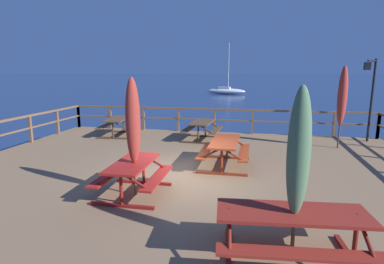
{
  "coord_description": "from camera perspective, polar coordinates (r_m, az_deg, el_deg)",
  "views": [
    {
      "loc": [
        1.78,
        -7.78,
        3.66
      ],
      "look_at": [
        0.0,
        0.91,
        1.89
      ],
      "focal_mm": 29.04,
      "sensor_mm": 36.0,
      "label": 1
    }
  ],
  "objects": [
    {
      "name": "picnic_table_back_right",
      "position": [
        7.12,
        -10.77,
        -7.07
      ],
      "size": [
        1.43,
        1.75,
        0.78
      ],
      "color": "maroon",
      "rests_on": "wooden_deck"
    },
    {
      "name": "lamp_post_hooked",
      "position": [
        13.73,
        29.9,
        7.05
      ],
      "size": [
        0.54,
        0.52,
        3.2
      ],
      "color": "black",
      "rests_on": "wooden_deck"
    },
    {
      "name": "picnic_table_front_right",
      "position": [
        4.94,
        17.83,
        -15.82
      ],
      "size": [
        2.3,
        1.61,
        0.78
      ],
      "color": "maroon",
      "rests_on": "wooden_deck"
    },
    {
      "name": "patio_umbrella_short_mid",
      "position": [
        12.17,
        25.89,
        5.9
      ],
      "size": [
        0.32,
        0.32,
        2.94
      ],
      "color": "#4C3828",
      "rests_on": "wooden_deck"
    },
    {
      "name": "sailboat_distant",
      "position": [
        48.96,
        6.28,
        7.53
      ],
      "size": [
        6.17,
        2.49,
        7.72
      ],
      "color": "silver",
      "rests_on": "ground"
    },
    {
      "name": "picnic_table_mid_centre",
      "position": [
        12.43,
        1.87,
        0.97
      ],
      "size": [
        1.5,
        1.71,
        0.78
      ],
      "color": "brown",
      "rests_on": "wooden_deck"
    },
    {
      "name": "wooden_deck",
      "position": [
        8.6,
        -1.24,
        -10.66
      ],
      "size": [
        13.78,
        12.18,
        0.89
      ],
      "primitive_type": "cube",
      "color": "#846647",
      "rests_on": "ground"
    },
    {
      "name": "patio_umbrella_tall_back_left",
      "position": [
        4.53,
        18.99,
        -3.74
      ],
      "size": [
        0.32,
        0.32,
        2.59
      ],
      "color": "#4C3828",
      "rests_on": "wooden_deck"
    },
    {
      "name": "ground_plane",
      "position": [
        8.78,
        -1.23,
        -13.34
      ],
      "size": [
        600.0,
        600.0,
        0.0
      ],
      "primitive_type": "plane",
      "color": "navy"
    },
    {
      "name": "railing_waterside_far",
      "position": [
        13.98,
        4.14,
        2.91
      ],
      "size": [
        13.58,
        0.1,
        1.09
      ],
      "color": "brown",
      "rests_on": "wooden_deck"
    },
    {
      "name": "picnic_table_mid_right",
      "position": [
        13.66,
        -13.38,
        1.63
      ],
      "size": [
        1.56,
        1.85,
        0.78
      ],
      "color": "brown",
      "rests_on": "wooden_deck"
    },
    {
      "name": "patio_umbrella_tall_mid_left",
      "position": [
        6.8,
        -10.79,
        1.83
      ],
      "size": [
        0.32,
        0.32,
        2.64
      ],
      "color": "#4C3828",
      "rests_on": "wooden_deck"
    },
    {
      "name": "picnic_table_back_left",
      "position": [
        9.1,
        6.02,
        -2.84
      ],
      "size": [
        1.4,
        1.98,
        0.78
      ],
      "color": "#993819",
      "rests_on": "wooden_deck"
    }
  ]
}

